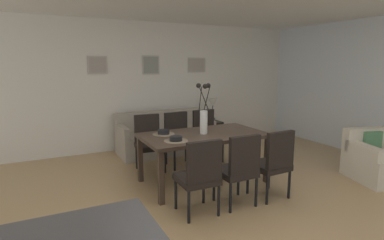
# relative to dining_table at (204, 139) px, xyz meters

# --- Properties ---
(ground_plane) EXTENTS (9.00, 9.00, 0.00)m
(ground_plane) POSITION_rel_dining_table_xyz_m (-0.15, -0.89, -0.67)
(ground_plane) COLOR tan
(back_wall_panel) EXTENTS (9.00, 0.10, 2.60)m
(back_wall_panel) POSITION_rel_dining_table_xyz_m (-0.15, 2.36, 0.63)
(back_wall_panel) COLOR silver
(back_wall_panel) RESTS_ON ground
(dining_table) EXTENTS (1.80, 0.99, 0.74)m
(dining_table) POSITION_rel_dining_table_xyz_m (0.00, 0.00, 0.00)
(dining_table) COLOR #3D2D23
(dining_table) RESTS_ON ground
(dining_chair_near_left) EXTENTS (0.45, 0.45, 0.92)m
(dining_chair_near_left) POSITION_rel_dining_table_xyz_m (-0.54, -0.90, -0.16)
(dining_chair_near_left) COLOR black
(dining_chair_near_left) RESTS_ON ground
(dining_chair_near_right) EXTENTS (0.47, 0.47, 0.92)m
(dining_chair_near_right) POSITION_rel_dining_table_xyz_m (-0.55, 0.89, -0.16)
(dining_chair_near_right) COLOR black
(dining_chair_near_right) RESTS_ON ground
(dining_chair_far_left) EXTENTS (0.44, 0.44, 0.92)m
(dining_chair_far_left) POSITION_rel_dining_table_xyz_m (-0.00, -0.90, -0.16)
(dining_chair_far_left) COLOR black
(dining_chair_far_left) RESTS_ON ground
(dining_chair_far_right) EXTENTS (0.44, 0.44, 0.92)m
(dining_chair_far_right) POSITION_rel_dining_table_xyz_m (-0.00, 0.90, -0.16)
(dining_chair_far_right) COLOR black
(dining_chair_far_right) RESTS_ON ground
(dining_chair_mid_left) EXTENTS (0.46, 0.46, 0.92)m
(dining_chair_mid_left) POSITION_rel_dining_table_xyz_m (0.53, -0.92, -0.16)
(dining_chair_mid_left) COLOR black
(dining_chair_mid_left) RESTS_ON ground
(dining_chair_mid_right) EXTENTS (0.44, 0.44, 0.92)m
(dining_chair_mid_right) POSITION_rel_dining_table_xyz_m (0.57, 0.93, -0.16)
(dining_chair_mid_right) COLOR black
(dining_chair_mid_right) RESTS_ON ground
(centerpiece_vase) EXTENTS (0.21, 0.23, 0.73)m
(centerpiece_vase) POSITION_rel_dining_table_xyz_m (0.00, 0.00, 0.36)
(centerpiece_vase) COLOR white
(centerpiece_vase) RESTS_ON dining_table
(placemat_near_left) EXTENTS (0.32, 0.32, 0.01)m
(placemat_near_left) POSITION_rel_dining_table_xyz_m (-0.54, -0.22, 0.08)
(placemat_near_left) COLOR #7F705B
(placemat_near_left) RESTS_ON dining_table
(bowl_near_left) EXTENTS (0.17, 0.17, 0.07)m
(bowl_near_left) POSITION_rel_dining_table_xyz_m (-0.54, -0.22, 0.11)
(bowl_near_left) COLOR black
(bowl_near_left) RESTS_ON dining_table
(placemat_near_right) EXTENTS (0.32, 0.32, 0.01)m
(placemat_near_right) POSITION_rel_dining_table_xyz_m (-0.54, 0.22, 0.08)
(placemat_near_right) COLOR #7F705B
(placemat_near_right) RESTS_ON dining_table
(bowl_near_right) EXTENTS (0.17, 0.17, 0.07)m
(bowl_near_right) POSITION_rel_dining_table_xyz_m (-0.54, 0.22, 0.11)
(bowl_near_right) COLOR black
(bowl_near_right) RESTS_ON dining_table
(sofa) EXTENTS (1.86, 0.84, 0.80)m
(sofa) POSITION_rel_dining_table_xyz_m (0.09, 1.81, -0.39)
(sofa) COLOR #A89E8E
(sofa) RESTS_ON ground
(side_table) EXTENTS (0.36, 0.36, 0.52)m
(side_table) POSITION_rel_dining_table_xyz_m (1.21, 1.81, -0.41)
(side_table) COLOR black
(side_table) RESTS_ON ground
(table_lamp) EXTENTS (0.22, 0.22, 0.51)m
(table_lamp) POSITION_rel_dining_table_xyz_m (1.21, 1.81, 0.23)
(table_lamp) COLOR #4C4C51
(table_lamp) RESTS_ON side_table
(armchair) EXTENTS (0.99, 0.99, 0.75)m
(armchair) POSITION_rel_dining_table_xyz_m (2.46, -1.10, -0.38)
(armchair) COLOR beige
(armchair) RESTS_ON ground
(framed_picture_left) EXTENTS (0.37, 0.03, 0.34)m
(framed_picture_left) POSITION_rel_dining_table_xyz_m (-1.07, 2.29, 1.06)
(framed_picture_left) COLOR #B2ADA3
(framed_picture_center) EXTENTS (0.37, 0.03, 0.38)m
(framed_picture_center) POSITION_rel_dining_table_xyz_m (-0.00, 2.29, 1.06)
(framed_picture_center) COLOR #B2ADA3
(framed_picture_right) EXTENTS (0.43, 0.03, 0.32)m
(framed_picture_right) POSITION_rel_dining_table_xyz_m (1.07, 2.29, 1.06)
(framed_picture_right) COLOR #B2ADA3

